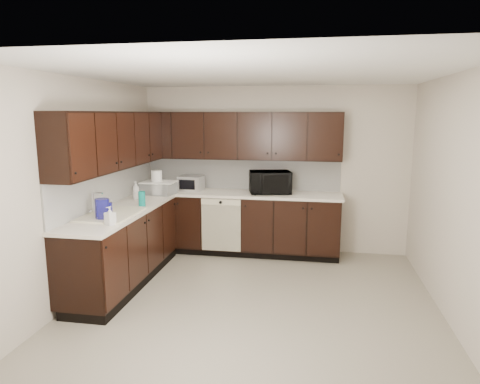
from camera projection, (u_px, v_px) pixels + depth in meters
name	position (u px, v px, depth m)	size (l,w,h in m)	color
floor	(255.00, 302.00, 4.82)	(4.00, 4.00, 0.00)	gray
ceiling	(256.00, 73.00, 4.37)	(4.00, 4.00, 0.00)	white
wall_back	(274.00, 170.00, 6.53)	(4.00, 0.02, 2.50)	#BFB4A3
wall_left	(84.00, 188.00, 4.94)	(0.02, 4.00, 2.50)	#BFB4A3
wall_right	(455.00, 200.00, 4.25)	(0.02, 4.00, 2.50)	#BFB4A3
wall_front	(211.00, 251.00, 2.65)	(4.00, 0.02, 2.50)	#BFB4A3
lower_cabinets	(195.00, 235.00, 5.99)	(3.00, 2.80, 0.90)	black
countertop	(194.00, 200.00, 5.90)	(3.03, 2.83, 0.04)	silver
backsplash	(184.00, 179.00, 6.09)	(3.00, 2.80, 0.48)	white
upper_cabinets	(188.00, 138.00, 5.85)	(3.00, 2.80, 0.70)	black
dishwasher	(221.00, 222.00, 6.20)	(0.58, 0.04, 0.78)	beige
sink	(111.00, 220.00, 4.94)	(0.54, 0.82, 0.42)	beige
microwave	(270.00, 182.00, 6.27)	(0.59, 0.40, 0.33)	black
soap_bottle_a	(110.00, 216.00, 4.48)	(0.09, 0.09, 0.20)	gray
soap_bottle_b	(136.00, 190.00, 5.81)	(0.10, 0.10, 0.25)	gray
toaster_oven	(191.00, 183.00, 6.50)	(0.35, 0.26, 0.22)	silver
storage_bin	(159.00, 188.00, 6.22)	(0.46, 0.34, 0.18)	white
blue_pitcher	(102.00, 209.00, 4.69)	(0.16, 0.16, 0.24)	#100E86
teal_tumbler	(142.00, 199.00, 5.38)	(0.09, 0.09, 0.19)	#0B7C73
paper_towel_roll	(157.00, 182.00, 6.21)	(0.16, 0.16, 0.34)	white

